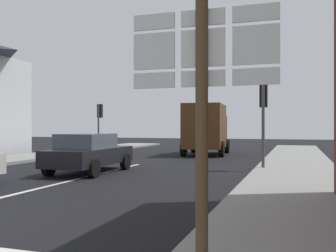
# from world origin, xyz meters

# --- Properties ---
(ground_plane) EXTENTS (80.00, 80.00, 0.00)m
(ground_plane) POSITION_xyz_m (0.00, 10.00, 0.00)
(ground_plane) COLOR black
(sidewalk_right) EXTENTS (3.08, 44.00, 0.14)m
(sidewalk_right) POSITION_xyz_m (6.86, 8.00, 0.07)
(sidewalk_right) COLOR gray
(sidewalk_right) RESTS_ON ground
(lane_centre_stripe) EXTENTS (0.16, 12.00, 0.01)m
(lane_centre_stripe) POSITION_xyz_m (0.00, 6.00, 0.01)
(lane_centre_stripe) COLOR silver
(lane_centre_stripe) RESTS_ON ground
(sedan_far) EXTENTS (2.03, 4.23, 1.47)m
(sedan_far) POSITION_xyz_m (-0.55, 8.51, 0.76)
(sedan_far) COLOR black
(sedan_far) RESTS_ON ground
(delivery_truck) EXTENTS (2.80, 5.15, 3.05)m
(delivery_truck) POSITION_xyz_m (1.61, 18.91, 1.65)
(delivery_truck) COLOR #4C2D14
(delivery_truck) RESTS_ON ground
(route_sign_post) EXTENTS (1.66, 0.14, 3.20)m
(route_sign_post) POSITION_xyz_m (5.85, -0.23, 2.00)
(route_sign_post) COLOR brown
(route_sign_post) RESTS_ON ground
(traffic_light_near_right) EXTENTS (0.30, 0.49, 3.40)m
(traffic_light_near_right) POSITION_xyz_m (5.62, 11.30, 2.52)
(traffic_light_near_right) COLOR #47474C
(traffic_light_near_right) RESTS_ON ground
(traffic_light_far_left) EXTENTS (0.30, 0.49, 3.22)m
(traffic_light_far_left) POSITION_xyz_m (-5.62, 18.81, 2.38)
(traffic_light_far_left) COLOR #47474C
(traffic_light_far_left) RESTS_ON ground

